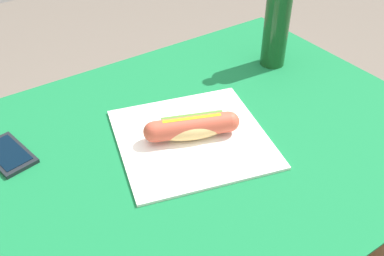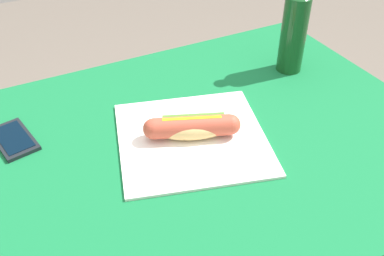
# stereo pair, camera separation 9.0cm
# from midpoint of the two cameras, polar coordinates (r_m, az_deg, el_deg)

# --- Properties ---
(dining_table) EXTENTS (1.03, 0.77, 0.77)m
(dining_table) POSITION_cam_midpoint_polar(r_m,az_deg,el_deg) (1.03, -1.86, -8.43)
(dining_table) COLOR brown
(dining_table) RESTS_ON ground
(paper_wrapper) EXTENTS (0.37, 0.37, 0.01)m
(paper_wrapper) POSITION_cam_midpoint_polar(r_m,az_deg,el_deg) (0.92, -2.81, -1.44)
(paper_wrapper) COLOR white
(paper_wrapper) RESTS_ON dining_table
(hot_dog) EXTENTS (0.19, 0.10, 0.05)m
(hot_dog) POSITION_cam_midpoint_polar(r_m,az_deg,el_deg) (0.90, -2.87, 0.02)
(hot_dog) COLOR #E5BC75
(hot_dog) RESTS_ON paper_wrapper
(cell_phone) EXTENTS (0.09, 0.14, 0.01)m
(cell_phone) POSITION_cam_midpoint_polar(r_m,az_deg,el_deg) (0.97, -25.27, -3.18)
(cell_phone) COLOR black
(cell_phone) RESTS_ON dining_table
(soda_bottle) EXTENTS (0.06, 0.06, 0.26)m
(soda_bottle) POSITION_cam_midpoint_polar(r_m,az_deg,el_deg) (1.14, 8.67, 13.18)
(soda_bottle) COLOR #14471E
(soda_bottle) RESTS_ON dining_table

